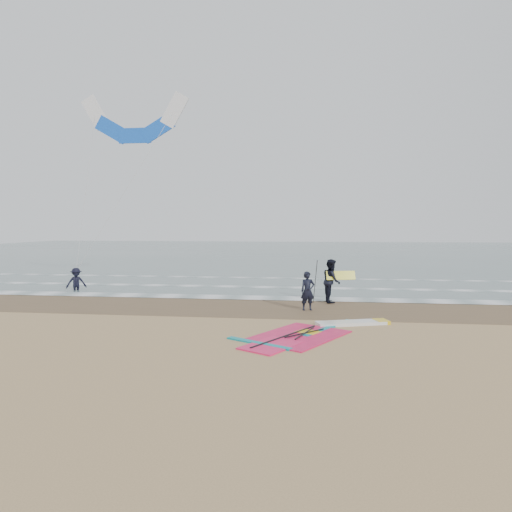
# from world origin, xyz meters

# --- Properties ---
(ground) EXTENTS (120.00, 120.00, 0.00)m
(ground) POSITION_xyz_m (0.00, 0.00, 0.00)
(ground) COLOR tan
(ground) RESTS_ON ground
(sea_water) EXTENTS (120.00, 80.00, 0.02)m
(sea_water) POSITION_xyz_m (0.00, 48.00, 0.01)
(sea_water) COLOR #47605E
(sea_water) RESTS_ON ground
(wet_sand_band) EXTENTS (120.00, 5.00, 0.01)m
(wet_sand_band) POSITION_xyz_m (0.00, 6.00, 0.00)
(wet_sand_band) COLOR brown
(wet_sand_band) RESTS_ON ground
(foam_waterline) EXTENTS (120.00, 9.15, 0.02)m
(foam_waterline) POSITION_xyz_m (0.00, 10.44, 0.03)
(foam_waterline) COLOR white
(foam_waterline) RESTS_ON ground
(windsurf_rig) EXTENTS (5.20, 4.92, 0.12)m
(windsurf_rig) POSITION_xyz_m (0.69, 1.47, 0.03)
(windsurf_rig) COLOR white
(windsurf_rig) RESTS_ON ground
(person_standing) EXTENTS (0.66, 0.54, 1.57)m
(person_standing) POSITION_xyz_m (0.39, 5.41, 0.78)
(person_standing) COLOR black
(person_standing) RESTS_ON ground
(person_walking) EXTENTS (0.83, 1.01, 1.93)m
(person_walking) POSITION_xyz_m (1.40, 7.46, 0.96)
(person_walking) COLOR black
(person_walking) RESTS_ON ground
(person_wading) EXTENTS (1.15, 1.02, 1.55)m
(person_wading) POSITION_xyz_m (-11.75, 9.51, 0.77)
(person_wading) COLOR black
(person_wading) RESTS_ON ground
(held_pole) EXTENTS (0.17, 0.86, 1.82)m
(held_pole) POSITION_xyz_m (0.69, 5.41, 1.15)
(held_pole) COLOR black
(held_pole) RESTS_ON ground
(carried_kiteboard) EXTENTS (1.30, 0.51, 0.39)m
(carried_kiteboard) POSITION_xyz_m (1.80, 7.36, 1.22)
(carried_kiteboard) COLOR yellow
(carried_kiteboard) RESTS_ON ground
(surf_kite) EXTENTS (6.30, 2.63, 9.84)m
(surf_kite) POSITION_xyz_m (-9.44, 12.07, 9.13)
(surf_kite) COLOR white
(surf_kite) RESTS_ON ground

